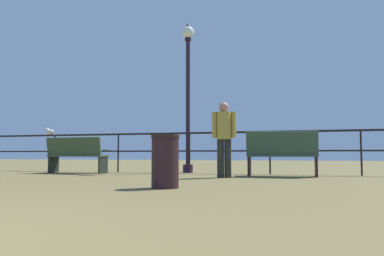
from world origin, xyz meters
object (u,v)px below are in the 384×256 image
lamppost_center (188,82)px  seagull_on_rail (50,132)px  bench_near_left (76,153)px  bench_near_right (282,152)px  trash_bin (165,161)px  person_by_bench (224,134)px

lamppost_center → seagull_on_rail: size_ratio=9.72×
seagull_on_rail → bench_near_left: bearing=-31.3°
bench_near_right → trash_bin: size_ratio=1.99×
bench_near_right → person_by_bench: 1.41m
person_by_bench → seagull_on_rail: 5.88m
bench_near_left → person_by_bench: (4.10, -0.71, 0.40)m
bench_near_left → trash_bin: (3.75, -3.36, -0.13)m
lamppost_center → seagull_on_rail: bearing=-177.5°
bench_near_right → lamppost_center: 3.38m
seagull_on_rail → trash_bin: seagull_on_rail is taller
bench_near_right → person_by_bench: (-1.16, -0.70, 0.39)m
person_by_bench → bench_near_right: bearing=31.1°
bench_near_right → trash_bin: (-1.51, -3.35, -0.15)m
lamppost_center → trash_bin: (1.02, -4.48, -2.08)m
trash_bin → seagull_on_rail: bearing=140.9°
bench_near_right → trash_bin: bench_near_right is taller
lamppost_center → person_by_bench: bearing=-53.2°
bench_near_left → lamppost_center: 3.54m
bench_near_right → lamppost_center: size_ratio=0.38×
bench_near_right → lamppost_center: (-2.53, 1.13, 1.93)m
lamppost_center → bench_near_left: bearing=-157.7°
bench_near_left → seagull_on_rail: size_ratio=3.80×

